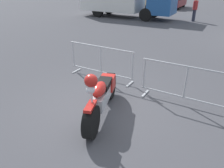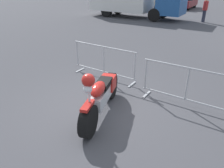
{
  "view_description": "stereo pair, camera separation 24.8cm",
  "coord_description": "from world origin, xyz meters",
  "px_view_note": "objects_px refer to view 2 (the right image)",
  "views": [
    {
      "loc": [
        3.17,
        -3.63,
        3.0
      ],
      "look_at": [
        0.26,
        0.2,
        0.65
      ],
      "focal_mm": 35.0,
      "sensor_mm": 36.0,
      "label": 1
    },
    {
      "loc": [
        3.36,
        -3.47,
        3.0
      ],
      "look_at": [
        0.26,
        0.2,
        0.65
      ],
      "focal_mm": 35.0,
      "sensor_mm": 36.0,
      "label": 2
    }
  ],
  "objects_px": {
    "motorcycle": "(101,95)",
    "parked_car_maroon": "(186,2)",
    "crowd_barrier_near": "(104,62)",
    "pedestrian": "(205,9)",
    "crowd_barrier_far": "(187,87)"
  },
  "relations": [
    {
      "from": "crowd_barrier_far",
      "to": "pedestrian",
      "type": "bearing_deg",
      "value": 107.6
    },
    {
      "from": "motorcycle",
      "to": "parked_car_maroon",
      "type": "bearing_deg",
      "value": 173.52
    },
    {
      "from": "crowd_barrier_near",
      "to": "parked_car_maroon",
      "type": "height_order",
      "value": "parked_car_maroon"
    },
    {
      "from": "crowd_barrier_near",
      "to": "crowd_barrier_far",
      "type": "distance_m",
      "value": 2.79
    },
    {
      "from": "crowd_barrier_near",
      "to": "pedestrian",
      "type": "relative_size",
      "value": 1.38
    },
    {
      "from": "crowd_barrier_far",
      "to": "parked_car_maroon",
      "type": "relative_size",
      "value": 0.55
    },
    {
      "from": "motorcycle",
      "to": "pedestrian",
      "type": "xyz_separation_m",
      "value": [
        -2.49,
        13.89,
        0.4
      ]
    },
    {
      "from": "parked_car_maroon",
      "to": "crowd_barrier_far",
      "type": "bearing_deg",
      "value": -165.19
    },
    {
      "from": "crowd_barrier_far",
      "to": "pedestrian",
      "type": "distance_m",
      "value": 12.85
    },
    {
      "from": "motorcycle",
      "to": "crowd_barrier_near",
      "type": "xyz_separation_m",
      "value": [
        -1.39,
        1.64,
        0.04
      ]
    },
    {
      "from": "motorcycle",
      "to": "parked_car_maroon",
      "type": "relative_size",
      "value": 0.54
    },
    {
      "from": "motorcycle",
      "to": "pedestrian",
      "type": "bearing_deg",
      "value": 165.39
    },
    {
      "from": "crowd_barrier_far",
      "to": "pedestrian",
      "type": "relative_size",
      "value": 1.38
    },
    {
      "from": "motorcycle",
      "to": "pedestrian",
      "type": "height_order",
      "value": "pedestrian"
    },
    {
      "from": "crowd_barrier_near",
      "to": "crowd_barrier_far",
      "type": "xyz_separation_m",
      "value": [
        2.79,
        0.0,
        0.0
      ]
    }
  ]
}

